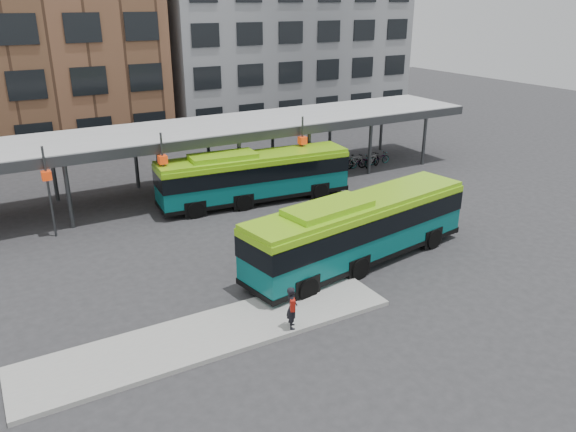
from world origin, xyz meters
name	(u,v)px	position (x,y,z in m)	size (l,w,h in m)	color
ground	(299,270)	(0.00, 0.00, 0.00)	(120.00, 120.00, 0.00)	#28282B
boarding_island	(213,333)	(-5.50, -3.00, 0.09)	(14.00, 3.00, 0.18)	gray
canopy	(192,132)	(-0.06, 12.87, 3.91)	(40.00, 6.53, 4.80)	#999B9E
building_grey	(273,16)	(16.00, 32.00, 10.00)	(24.00, 14.00, 20.00)	slate
bus_front	(359,228)	(2.78, -0.62, 1.73)	(12.29, 4.42, 3.32)	#075252
bus_rear	(254,175)	(2.37, 9.33, 1.67)	(11.80, 3.48, 3.21)	#075252
pedestrian	(292,307)	(-2.85, -4.20, 1.02)	(0.60, 0.71, 1.66)	black
bike_rack	(364,161)	(12.65, 11.98, 0.49)	(4.88, 1.36, 1.08)	slate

